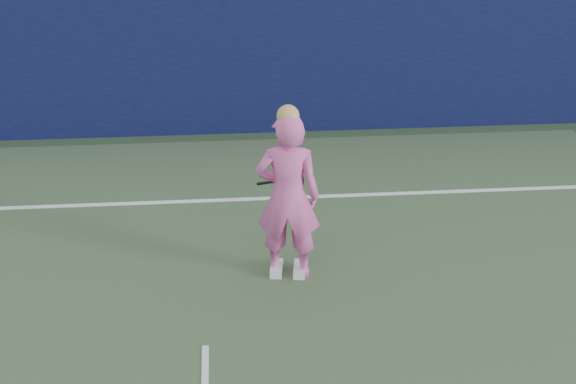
{
  "coord_description": "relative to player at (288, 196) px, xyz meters",
  "views": [
    {
      "loc": [
        0.23,
        -4.96,
        4.34
      ],
      "look_at": [
        0.85,
        2.21,
        0.94
      ],
      "focal_mm": 50.0,
      "sensor_mm": 36.0,
      "label": 1
    }
  ],
  "objects": [
    {
      "name": "player",
      "position": [
        0.0,
        0.0,
        0.0
      ],
      "size": [
        0.7,
        0.51,
        1.85
      ],
      "rotation": [
        0.0,
        0.0,
        3.0
      ],
      "color": "pink",
      "rests_on": "ground"
    },
    {
      "name": "backstop_wall",
      "position": [
        -0.85,
        4.29,
        0.36
      ],
      "size": [
        24.0,
        0.4,
        2.5
      ],
      "primitive_type": "cube",
      "color": "#0B0E33",
      "rests_on": "ground"
    },
    {
      "name": "racket",
      "position": [
        0.04,
        0.4,
        -0.01
      ],
      "size": [
        0.49,
        0.23,
        0.28
      ],
      "rotation": [
        0.0,
        0.0,
        -0.48
      ],
      "color": "black",
      "rests_on": "ground"
    }
  ]
}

